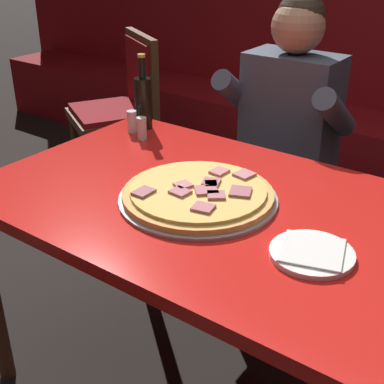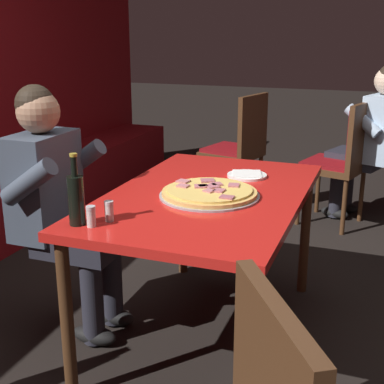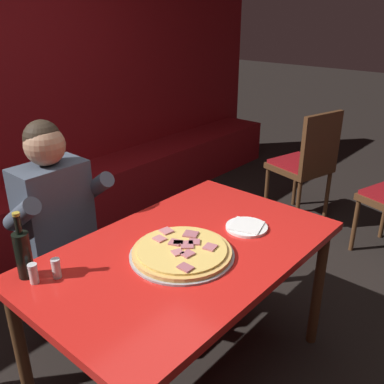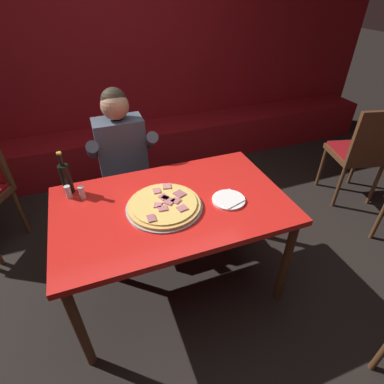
% 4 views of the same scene
% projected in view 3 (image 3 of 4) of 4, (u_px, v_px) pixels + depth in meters
% --- Properties ---
extents(ground_plane, '(24.00, 24.00, 0.00)m').
position_uv_depth(ground_plane, '(186.00, 373.00, 2.28)').
color(ground_plane, black).
extents(booth_bench, '(6.46, 0.48, 0.46)m').
position_uv_depth(booth_bench, '(6.00, 227.00, 3.30)').
color(booth_bench, maroon).
rests_on(booth_bench, ground_plane).
extents(main_dining_table, '(1.45, 0.89, 0.77)m').
position_uv_depth(main_dining_table, '(185.00, 263.00, 2.00)').
color(main_dining_table, '#4C2D19').
rests_on(main_dining_table, ground_plane).
extents(pizza, '(0.47, 0.47, 0.05)m').
position_uv_depth(pizza, '(182.00, 252.00, 1.91)').
color(pizza, '#9E9EA3').
rests_on(pizza, main_dining_table).
extents(plate_white_paper, '(0.21, 0.21, 0.02)m').
position_uv_depth(plate_white_paper, '(247.00, 227.00, 2.14)').
color(plate_white_paper, white).
rests_on(plate_white_paper, main_dining_table).
extents(beer_bottle, '(0.07, 0.07, 0.29)m').
position_uv_depth(beer_bottle, '(23.00, 253.00, 1.72)').
color(beer_bottle, black).
rests_on(beer_bottle, main_dining_table).
extents(shaker_black_pepper, '(0.04, 0.04, 0.09)m').
position_uv_depth(shaker_black_pepper, '(34.00, 274.00, 1.71)').
color(shaker_black_pepper, silver).
rests_on(shaker_black_pepper, main_dining_table).
extents(shaker_red_pepper_flakes, '(0.04, 0.04, 0.09)m').
position_uv_depth(shaker_red_pepper_flakes, '(56.00, 269.00, 1.74)').
color(shaker_red_pepper_flakes, silver).
rests_on(shaker_red_pepper_flakes, main_dining_table).
extents(diner_seated_blue_shirt, '(0.53, 0.53, 1.27)m').
position_uv_depth(diner_seated_blue_shirt, '(65.00, 227.00, 2.30)').
color(diner_seated_blue_shirt, black).
rests_on(diner_seated_blue_shirt, ground_plane).
extents(dining_chair_near_right, '(0.54, 0.54, 1.01)m').
position_uv_depth(dining_chair_near_right, '(308.00, 159.00, 3.68)').
color(dining_chair_near_right, '#4C2D19').
rests_on(dining_chair_near_right, ground_plane).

